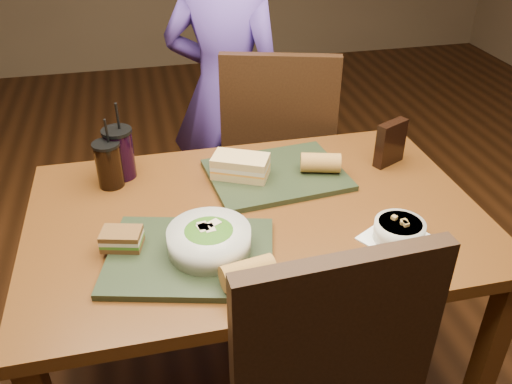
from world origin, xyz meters
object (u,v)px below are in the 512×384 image
baguette_far (321,163)px  cup_berry (120,153)px  soup_bowl (399,231)px  sandwich_far (241,166)px  baguette_near (248,273)px  tray_far (276,175)px  diner (226,94)px  cup_cola (109,164)px  chip_bag (390,143)px  sandwich_near (122,239)px  salad_bowl (209,239)px  dining_table (256,237)px  tray_near (190,256)px  chair_far (271,153)px

baguette_far → cup_berry: (-0.62, 0.14, 0.03)m
soup_bowl → baguette_far: bearing=104.7°
sandwich_far → baguette_near: bearing=-99.6°
tray_far → soup_bowl: (0.23, -0.39, 0.02)m
diner → baguette_near: diner is taller
cup_cola → chip_bag: (0.90, -0.06, -0.00)m
tray_far → sandwich_near: size_ratio=3.62×
soup_bowl → baguette_near: (-0.43, -0.10, 0.02)m
salad_bowl → cup_berry: cup_berry is taller
sandwich_near → chip_bag: bearing=18.1°
soup_bowl → baguette_far: (-0.10, 0.37, 0.02)m
tray_far → sandwich_far: bearing=177.4°
sandwich_near → sandwich_far: bearing=37.4°
tray_far → sandwich_far: 0.12m
cup_cola → sandwich_far: bearing=-9.1°
dining_table → tray_near: bearing=-141.5°
soup_bowl → baguette_near: 0.44m
tray_near → chip_bag: chip_bag is taller
sandwich_far → baguette_far: 0.26m
tray_near → cup_cola: size_ratio=1.84×
chair_far → salad_bowl: size_ratio=4.79×
tray_near → soup_bowl: soup_bowl is taller
diner → salad_bowl: size_ratio=6.89×
soup_bowl → sandwich_far: (-0.35, 0.40, 0.02)m
chair_far → soup_bowl: chair_far is taller
baguette_near → baguette_far: baguette_near is taller
chair_far → tray_near: size_ratio=2.44×
tray_near → sandwich_near: sandwich_near is taller
chair_far → sandwich_far: bearing=-115.0°
cup_cola → chip_bag: size_ratio=1.52×
soup_bowl → cup_cola: cup_cola is taller
chip_bag → baguette_far: bearing=161.2°
salad_bowl → cup_berry: 0.51m
chair_far → baguette_far: size_ratio=8.17×
diner → cup_berry: bearing=79.6°
salad_bowl → sandwich_near: 0.23m
sandwich_near → sandwich_far: (0.37, 0.28, 0.01)m
soup_bowl → cup_berry: (-0.71, 0.51, 0.05)m
diner → cup_berry: 0.79m
baguette_near → cup_cola: size_ratio=0.56×
salad_bowl → soup_bowl: 0.51m
sandwich_far → soup_bowl: bearing=-48.7°
diner → chair_far: bearing=141.0°
dining_table → diner: bearing=85.0°
chair_far → soup_bowl: (0.12, -0.88, 0.21)m
tray_far → baguette_far: 0.15m
salad_bowl → baguette_far: salad_bowl is taller
baguette_near → cup_cola: cup_cola is taller
dining_table → chair_far: 0.71m
sandwich_near → baguette_far: size_ratio=0.93×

